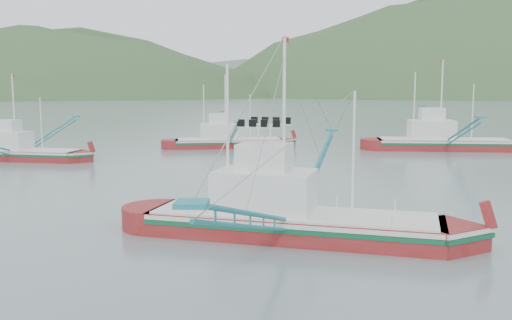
# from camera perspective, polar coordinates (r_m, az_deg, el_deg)

# --- Properties ---
(ground) EXTENTS (1200.00, 1200.00, 0.00)m
(ground) POSITION_cam_1_polar(r_m,az_deg,el_deg) (30.81, -0.61, -7.37)
(ground) COLOR slate
(ground) RESTS_ON ground
(main_boat) EXTENTS (15.80, 27.31, 11.21)m
(main_boat) POSITION_cam_1_polar(r_m,az_deg,el_deg) (29.75, 3.40, -3.90)
(main_boat) COLOR maroon
(main_boat) RESTS_ON ground
(bg_boat_right) EXTENTS (16.27, 29.19, 11.81)m
(bg_boat_right) POSITION_cam_1_polar(r_m,az_deg,el_deg) (73.56, 18.13, 2.22)
(bg_boat_right) COLOR maroon
(bg_boat_right) RESTS_ON ground
(bg_boat_far) EXTENTS (13.96, 24.28, 9.92)m
(bg_boat_far) POSITION_cam_1_polar(r_m,az_deg,el_deg) (72.48, -2.84, 2.56)
(bg_boat_far) COLOR maroon
(bg_boat_far) RESTS_ON ground
(bg_boat_left) EXTENTS (13.67, 23.96, 9.76)m
(bg_boat_left) POSITION_cam_1_polar(r_m,az_deg,el_deg) (65.55, -22.69, 1.35)
(bg_boat_left) COLOR maroon
(bg_boat_left) RESTS_ON ground
(headland_left) EXTENTS (448.00, 308.00, 210.00)m
(headland_left) POSITION_cam_1_polar(r_m,az_deg,el_deg) (430.17, -22.02, 5.90)
(headland_left) COLOR #335129
(headland_left) RESTS_ON ground
(ridge_distant) EXTENTS (960.00, 400.00, 240.00)m
(ridge_distant) POSITION_cam_1_polar(r_m,az_deg,el_deg) (590.44, 5.89, 6.69)
(ridge_distant) COLOR slate
(ridge_distant) RESTS_ON ground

